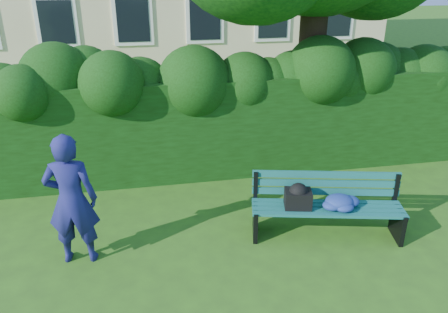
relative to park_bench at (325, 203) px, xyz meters
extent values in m
plane|color=#2C5319|center=(-1.26, 0.30, -0.50)|extent=(80.00, 80.00, 0.00)
cube|color=white|center=(-4.86, 10.28, 1.50)|extent=(1.30, 0.08, 1.60)
cube|color=black|center=(-4.86, 10.24, 1.50)|extent=(1.05, 0.04, 1.35)
cube|color=white|center=(-2.46, 10.28, 1.50)|extent=(1.30, 0.08, 1.60)
cube|color=black|center=(-2.46, 10.24, 1.50)|extent=(1.05, 0.04, 1.35)
cube|color=white|center=(-0.06, 10.28, 1.50)|extent=(1.30, 0.08, 1.60)
cube|color=black|center=(-0.06, 10.24, 1.50)|extent=(1.05, 0.04, 1.35)
cube|color=white|center=(2.34, 10.28, 1.50)|extent=(1.30, 0.08, 1.60)
cube|color=black|center=(2.34, 10.24, 1.50)|extent=(1.05, 0.04, 1.35)
cube|color=white|center=(4.74, 10.28, 1.50)|extent=(1.30, 0.08, 1.60)
cube|color=black|center=(4.74, 10.24, 1.50)|extent=(1.05, 0.04, 1.35)
cube|color=black|center=(-1.26, 2.50, 0.40)|extent=(10.00, 1.00, 1.80)
cylinder|color=black|center=(0.79, 2.82, 1.71)|extent=(0.50, 0.50, 4.43)
cube|color=#0F4E43|center=(-0.02, -0.23, -0.05)|extent=(2.07, 0.58, 0.04)
cube|color=#0F4E43|center=(0.01, -0.11, -0.05)|extent=(2.07, 0.58, 0.04)
cube|color=#0F4E43|center=(0.04, 0.01, -0.05)|extent=(2.07, 0.58, 0.04)
cube|color=#0F4E43|center=(0.07, 0.12, -0.05)|extent=(2.07, 0.58, 0.04)
cube|color=#0F4E43|center=(0.09, 0.20, 0.08)|extent=(2.06, 0.52, 0.10)
cube|color=#0F4E43|center=(0.09, 0.21, 0.21)|extent=(2.06, 0.52, 0.10)
cube|color=#0F4E43|center=(0.09, 0.22, 0.34)|extent=(2.06, 0.52, 0.10)
cube|color=black|center=(-0.95, 0.18, -0.28)|extent=(0.17, 0.50, 0.44)
cube|color=black|center=(-0.89, 0.43, 0.15)|extent=(0.07, 0.07, 0.45)
cube|color=black|center=(-0.96, 0.13, -0.06)|extent=(0.16, 0.42, 0.05)
cube|color=black|center=(1.00, -0.28, -0.28)|extent=(0.17, 0.50, 0.44)
cube|color=black|center=(1.06, -0.03, 0.15)|extent=(0.07, 0.07, 0.45)
cube|color=black|center=(0.99, -0.33, -0.06)|extent=(0.16, 0.42, 0.05)
cube|color=white|center=(-0.38, -0.01, -0.02)|extent=(0.21, 0.17, 0.02)
cube|color=black|center=(-0.38, 0.05, 0.09)|extent=(0.42, 0.36, 0.25)
imported|color=navy|center=(-3.37, 0.07, 0.37)|extent=(0.67, 0.47, 1.76)
camera|label=1|loc=(-2.43, -5.00, 3.01)|focal=35.00mm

